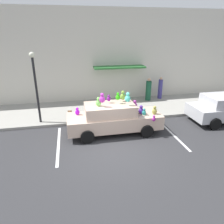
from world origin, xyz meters
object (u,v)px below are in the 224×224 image
(teddy_bear_on_sidewalk, at_px, (70,115))
(pedestrian_near_shopfront, at_px, (160,89))
(pedestrian_walking_past, at_px, (148,90))
(plush_covered_car, at_px, (113,118))
(street_lamp_post, at_px, (35,81))

(teddy_bear_on_sidewalk, bearing_deg, pedestrian_near_shopfront, 23.17)
(pedestrian_near_shopfront, relative_size, pedestrian_walking_past, 0.99)
(plush_covered_car, relative_size, teddy_bear_on_sidewalk, 8.12)
(pedestrian_near_shopfront, bearing_deg, street_lamp_post, -161.21)
(street_lamp_post, distance_m, pedestrian_near_shopfront, 8.93)
(street_lamp_post, bearing_deg, pedestrian_walking_past, 19.61)
(street_lamp_post, relative_size, pedestrian_near_shopfront, 2.35)
(street_lamp_post, height_order, pedestrian_near_shopfront, street_lamp_post)
(plush_covered_car, relative_size, street_lamp_post, 1.24)
(plush_covered_car, height_order, pedestrian_near_shopfront, plush_covered_car)
(pedestrian_near_shopfront, height_order, pedestrian_walking_past, pedestrian_walking_past)
(plush_covered_car, distance_m, street_lamp_post, 4.50)
(plush_covered_car, height_order, street_lamp_post, street_lamp_post)
(teddy_bear_on_sidewalk, bearing_deg, plush_covered_car, -39.49)
(plush_covered_car, xyz_separation_m, pedestrian_near_shopfront, (4.55, 4.63, 0.08))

